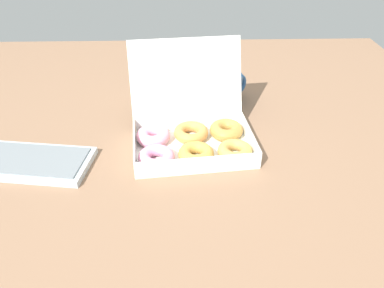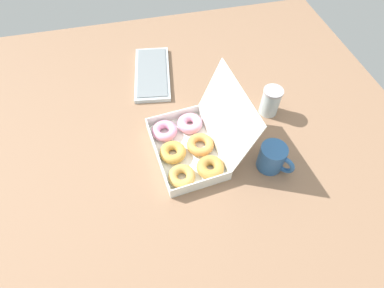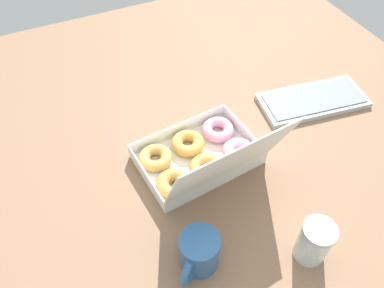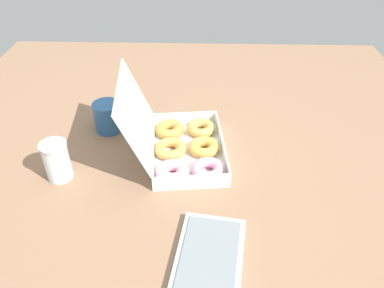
{
  "view_description": "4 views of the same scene",
  "coord_description": "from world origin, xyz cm",
  "px_view_note": "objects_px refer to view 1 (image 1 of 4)",
  "views": [
    {
      "loc": [
        -1.83,
        -86.27,
        60.78
      ],
      "look_at": [
        0.63,
        -1.41,
        2.25
      ],
      "focal_mm": 35.0,
      "sensor_mm": 36.0,
      "label": 1
    },
    {
      "loc": [
        62.66,
        -13.2,
        91.33
      ],
      "look_at": [
        2.37,
        1.03,
        6.1
      ],
      "focal_mm": 28.0,
      "sensor_mm": 36.0,
      "label": 2
    },
    {
      "loc": [
        30.24,
        59.12,
        84.62
      ],
      "look_at": [
        1.53,
        -3.07,
        4.77
      ],
      "focal_mm": 35.0,
      "sensor_mm": 36.0,
      "label": 3
    },
    {
      "loc": [
        -91.2,
        -4.9,
        74.0
      ],
      "look_at": [
        0.22,
        -2.14,
        4.33
      ],
      "focal_mm": 35.0,
      "sensor_mm": 36.0,
      "label": 4
    }
  ],
  "objects_px": {
    "donut_box": "(192,136)",
    "glass_jar": "(156,76)",
    "keyboard": "(25,161)",
    "coffee_mug": "(229,88)"
  },
  "relations": [
    {
      "from": "donut_box",
      "to": "glass_jar",
      "type": "xyz_separation_m",
      "value": [
        -0.12,
        0.35,
        0.03
      ]
    },
    {
      "from": "keyboard",
      "to": "glass_jar",
      "type": "distance_m",
      "value": 0.54
    },
    {
      "from": "coffee_mug",
      "to": "glass_jar",
      "type": "height_order",
      "value": "glass_jar"
    },
    {
      "from": "donut_box",
      "to": "coffee_mug",
      "type": "xyz_separation_m",
      "value": [
        0.13,
        0.26,
        0.02
      ]
    },
    {
      "from": "donut_box",
      "to": "glass_jar",
      "type": "bearing_deg",
      "value": 108.32
    },
    {
      "from": "keyboard",
      "to": "coffee_mug",
      "type": "xyz_separation_m",
      "value": [
        0.58,
        0.33,
        0.04
      ]
    },
    {
      "from": "keyboard",
      "to": "coffee_mug",
      "type": "bearing_deg",
      "value": 30.2
    },
    {
      "from": "keyboard",
      "to": "glass_jar",
      "type": "height_order",
      "value": "glass_jar"
    },
    {
      "from": "donut_box",
      "to": "keyboard",
      "type": "xyz_separation_m",
      "value": [
        -0.44,
        -0.08,
        -0.02
      ]
    },
    {
      "from": "coffee_mug",
      "to": "glass_jar",
      "type": "relative_size",
      "value": 0.99
    }
  ]
}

